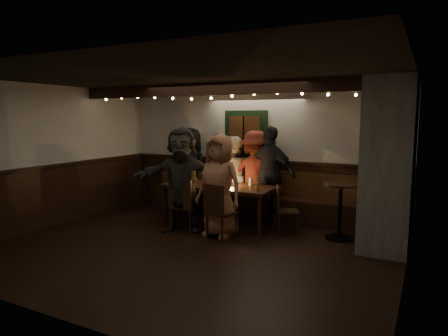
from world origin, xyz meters
The scene contains 13 objects.
room centered at (1.07, 1.42, 1.07)m, with size 6.02×5.01×2.62m.
dining_table centered at (-0.27, 1.40, 0.69)m, with size 2.10×0.90×0.91m.
chair_near_left centered at (-0.62, 0.68, 0.53)m, with size 0.50×0.50×0.94m.
chair_near_right centered at (0.16, 0.55, 0.52)m, with size 0.51×0.51×0.93m.
chair_end centered at (0.98, 1.41, 0.47)m, with size 0.50×0.50×0.83m.
high_top centered at (1.93, 1.52, 0.59)m, with size 0.58×0.58×0.93m.
person_a centered at (-1.32, 2.04, 0.90)m, with size 0.88×0.57×1.79m, color black.
person_b centered at (-0.74, 2.17, 0.84)m, with size 0.61×0.40×1.68m, color black.
person_c centered at (-0.37, 2.16, 0.81)m, with size 0.79×0.62×1.63m, color beige.
person_d centered at (0.13, 2.16, 0.88)m, with size 1.13×0.65×1.75m, color maroon.
person_e centered at (0.50, 2.06, 0.92)m, with size 1.08×0.45×1.85m, color black.
person_f centered at (-0.65, 0.70, 0.93)m, with size 1.72×0.55×1.85m, color #302D26.
person_g centered at (0.08, 0.75, 0.87)m, with size 0.85×0.55×1.74m, color #A9704D.
Camera 1 is at (3.20, -5.09, 2.01)m, focal length 32.00 mm.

